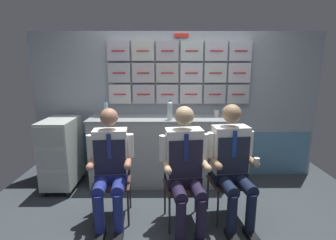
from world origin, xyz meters
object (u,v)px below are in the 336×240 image
(folding_chair_near_trolley, at_px, (226,171))
(espresso_cup_small, at_px, (188,118))
(service_trolley, at_px, (61,152))
(folding_chair_right, at_px, (182,175))
(crew_member_near_trolley, at_px, (232,159))
(water_bottle_tall, at_px, (106,109))
(folding_chair_left, at_px, (113,172))
(crew_member_left, at_px, (110,162))
(crew_member_right, at_px, (185,163))

(folding_chair_near_trolley, distance_m, espresso_cup_small, 0.89)
(service_trolley, relative_size, espresso_cup_small, 14.07)
(folding_chair_near_trolley, height_order, espresso_cup_small, espresso_cup_small)
(folding_chair_right, height_order, folding_chair_near_trolley, same)
(folding_chair_near_trolley, xyz_separation_m, crew_member_near_trolley, (0.02, -0.16, 0.20))
(service_trolley, bearing_deg, crew_member_near_trolley, -20.25)
(water_bottle_tall, bearing_deg, folding_chair_left, -74.28)
(crew_member_left, bearing_deg, folding_chair_left, 94.88)
(crew_member_near_trolley, bearing_deg, espresso_cup_small, 117.95)
(crew_member_left, height_order, crew_member_right, crew_member_right)
(folding_chair_right, relative_size, espresso_cup_small, 11.96)
(crew_member_left, xyz_separation_m, folding_chair_near_trolley, (1.27, 0.17, -0.18))
(crew_member_near_trolley, height_order, espresso_cup_small, crew_member_near_trolley)
(folding_chair_left, height_order, crew_member_right, crew_member_right)
(folding_chair_near_trolley, height_order, crew_member_near_trolley, crew_member_near_trolley)
(service_trolley, xyz_separation_m, folding_chair_left, (0.84, -0.65, -0.01))
(folding_chair_right, height_order, espresso_cup_small, espresso_cup_small)
(service_trolley, distance_m, espresso_cup_small, 1.80)
(water_bottle_tall, distance_m, espresso_cup_small, 1.18)
(water_bottle_tall, bearing_deg, crew_member_near_trolley, -33.87)
(crew_member_left, bearing_deg, crew_member_right, -6.15)
(folding_chair_right, xyz_separation_m, water_bottle_tall, (-1.03, 1.00, 0.57))
(service_trolley, distance_m, crew_member_near_trolley, 2.29)
(folding_chair_near_trolley, xyz_separation_m, water_bottle_tall, (-1.54, 0.89, 0.57))
(espresso_cup_small, bearing_deg, crew_member_left, -137.72)
(folding_chair_left, bearing_deg, crew_member_right, -16.94)
(service_trolley, height_order, crew_member_left, crew_member_left)
(folding_chair_right, bearing_deg, service_trolley, 155.42)
(water_bottle_tall, bearing_deg, espresso_cup_small, -13.15)
(espresso_cup_small, bearing_deg, folding_chair_left, -144.33)
(service_trolley, height_order, folding_chair_near_trolley, service_trolley)
(espresso_cup_small, bearing_deg, folding_chair_right, -98.92)
(folding_chair_right, bearing_deg, crew_member_right, -82.26)
(folding_chair_right, height_order, crew_member_near_trolley, crew_member_near_trolley)
(crew_member_near_trolley, bearing_deg, crew_member_right, -168.50)
(service_trolley, xyz_separation_m, espresso_cup_small, (1.73, -0.01, 0.48))
(crew_member_left, relative_size, crew_member_right, 0.97)
(folding_chair_left, xyz_separation_m, crew_member_right, (0.80, -0.24, 0.20))
(crew_member_right, height_order, espresso_cup_small, crew_member_right)
(service_trolley, distance_m, crew_member_left, 1.19)
(folding_chair_left, distance_m, folding_chair_near_trolley, 1.29)
(folding_chair_left, bearing_deg, water_bottle_tall, 105.72)
(folding_chair_near_trolley, xyz_separation_m, espresso_cup_small, (-0.39, 0.63, 0.49))
(folding_chair_left, relative_size, folding_chair_right, 1.00)
(espresso_cup_small, bearing_deg, service_trolley, 179.64)
(crew_member_right, distance_m, crew_member_near_trolley, 0.52)
(folding_chair_near_trolley, bearing_deg, folding_chair_right, -168.49)
(crew_member_left, xyz_separation_m, crew_member_near_trolley, (1.29, 0.02, 0.03))
(service_trolley, distance_m, crew_member_right, 1.88)
(folding_chair_near_trolley, bearing_deg, folding_chair_left, -179.33)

